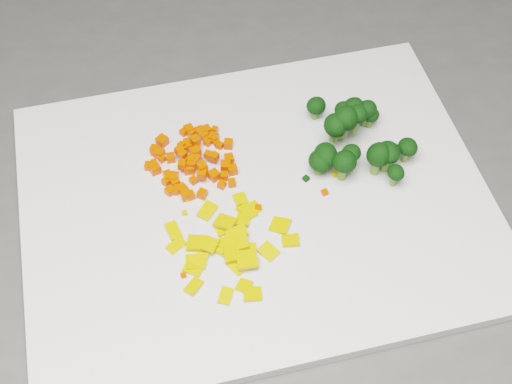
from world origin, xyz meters
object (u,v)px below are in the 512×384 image
object	(u,v)px
cutting_board	(256,201)
pepper_pile	(232,243)
carrot_pile	(194,156)
broccoli_pile	(351,133)
counter_block	(277,363)

from	to	relation	value
cutting_board	pepper_pile	distance (m)	0.07
carrot_pile	broccoli_pile	distance (m)	0.17
cutting_board	broccoli_pile	size ratio (longest dim) A/B	3.75
counter_block	pepper_pile	size ratio (longest dim) A/B	8.39
carrot_pile	pepper_pile	bearing A→B (deg)	-89.05
carrot_pile	cutting_board	bearing A→B (deg)	-54.90
counter_block	cutting_board	xyz separation A→B (m)	(-0.04, -0.00, 0.46)
cutting_board	carrot_pile	size ratio (longest dim) A/B	4.50
pepper_pile	broccoli_pile	size ratio (longest dim) A/B	0.97
pepper_pile	counter_block	bearing A→B (deg)	32.23
cutting_board	broccoli_pile	world-z (taller)	broccoli_pile
cutting_board	pepper_pile	size ratio (longest dim) A/B	3.88
cutting_board	broccoli_pile	bearing A→B (deg)	11.26
carrot_pile	pepper_pile	world-z (taller)	carrot_pile
counter_block	pepper_pile	distance (m)	0.48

